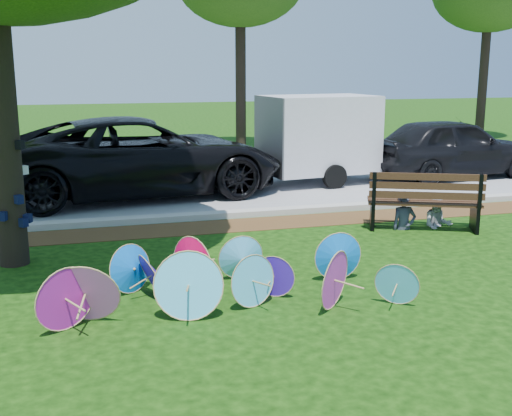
{
  "coord_description": "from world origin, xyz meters",
  "views": [
    {
      "loc": [
        -1.96,
        -6.95,
        2.98
      ],
      "look_at": [
        0.5,
        2.0,
        0.9
      ],
      "focal_mm": 45.0,
      "sensor_mm": 36.0,
      "label": 1
    }
  ],
  "objects_px": {
    "parasol_pile": "(208,277)",
    "person_left": "(405,195)",
    "cargo_trailer": "(319,134)",
    "dark_pickup": "(452,148)",
    "person_right": "(439,196)",
    "park_bench": "(424,200)",
    "black_van": "(140,157)"
  },
  "relations": [
    {
      "from": "parasol_pile",
      "to": "black_van",
      "type": "relative_size",
      "value": 0.72
    },
    {
      "from": "black_van",
      "to": "cargo_trailer",
      "type": "distance_m",
      "value": 4.58
    },
    {
      "from": "dark_pickup",
      "to": "person_right",
      "type": "distance_m",
      "value": 5.71
    },
    {
      "from": "dark_pickup",
      "to": "person_right",
      "type": "xyz_separation_m",
      "value": [
        -3.2,
        -4.72,
        -0.23
      ]
    },
    {
      "from": "park_bench",
      "to": "person_right",
      "type": "relative_size",
      "value": 1.79
    },
    {
      "from": "dark_pickup",
      "to": "park_bench",
      "type": "distance_m",
      "value": 5.95
    },
    {
      "from": "cargo_trailer",
      "to": "parasol_pile",
      "type": "bearing_deg",
      "value": -126.95
    },
    {
      "from": "black_van",
      "to": "dark_pickup",
      "type": "bearing_deg",
      "value": -94.87
    },
    {
      "from": "parasol_pile",
      "to": "person_right",
      "type": "relative_size",
      "value": 4.08
    },
    {
      "from": "park_bench",
      "to": "person_left",
      "type": "height_order",
      "value": "person_left"
    },
    {
      "from": "parasol_pile",
      "to": "person_left",
      "type": "xyz_separation_m",
      "value": [
        4.24,
        2.8,
        0.29
      ]
    },
    {
      "from": "dark_pickup",
      "to": "park_bench",
      "type": "height_order",
      "value": "dark_pickup"
    },
    {
      "from": "parasol_pile",
      "to": "person_right",
      "type": "distance_m",
      "value": 5.68
    },
    {
      "from": "black_van",
      "to": "person_left",
      "type": "bearing_deg",
      "value": -142.14
    },
    {
      "from": "parasol_pile",
      "to": "park_bench",
      "type": "distance_m",
      "value": 5.35
    },
    {
      "from": "park_bench",
      "to": "person_right",
      "type": "distance_m",
      "value": 0.36
    },
    {
      "from": "black_van",
      "to": "person_right",
      "type": "bearing_deg",
      "value": -137.92
    },
    {
      "from": "person_left",
      "to": "parasol_pile",
      "type": "bearing_deg",
      "value": -144.84
    },
    {
      "from": "cargo_trailer",
      "to": "park_bench",
      "type": "height_order",
      "value": "cargo_trailer"
    },
    {
      "from": "cargo_trailer",
      "to": "person_right",
      "type": "height_order",
      "value": "cargo_trailer"
    },
    {
      "from": "park_bench",
      "to": "person_left",
      "type": "distance_m",
      "value": 0.37
    },
    {
      "from": "parasol_pile",
      "to": "cargo_trailer",
      "type": "bearing_deg",
      "value": 60.3
    },
    {
      "from": "park_bench",
      "to": "person_left",
      "type": "bearing_deg",
      "value": -164.9
    },
    {
      "from": "parasol_pile",
      "to": "person_left",
      "type": "distance_m",
      "value": 5.09
    },
    {
      "from": "person_right",
      "to": "park_bench",
      "type": "bearing_deg",
      "value": -154.4
    },
    {
      "from": "dark_pickup",
      "to": "cargo_trailer",
      "type": "height_order",
      "value": "cargo_trailer"
    },
    {
      "from": "person_left",
      "to": "person_right",
      "type": "distance_m",
      "value": 0.7
    },
    {
      "from": "cargo_trailer",
      "to": "dark_pickup",
      "type": "bearing_deg",
      "value": -9.89
    },
    {
      "from": "parasol_pile",
      "to": "cargo_trailer",
      "type": "relative_size",
      "value": 1.72
    },
    {
      "from": "parasol_pile",
      "to": "black_van",
      "type": "distance_m",
      "value": 7.23
    },
    {
      "from": "person_left",
      "to": "person_right",
      "type": "bearing_deg",
      "value": 1.68
    },
    {
      "from": "dark_pickup",
      "to": "person_right",
      "type": "relative_size",
      "value": 4.11
    }
  ]
}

